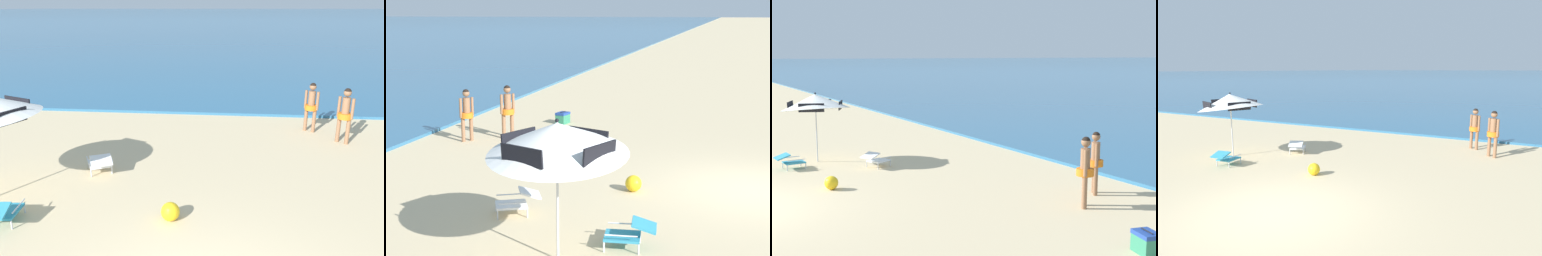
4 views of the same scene
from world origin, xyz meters
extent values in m
plane|color=#D1BA8E|center=(0.00, 0.00, 0.00)|extent=(800.00, 800.00, 0.00)
cube|color=#2D668E|center=(0.00, 409.99, 0.05)|extent=(800.00, 800.00, 0.10)
cylinder|color=silver|center=(-4.61, 3.22, 1.12)|extent=(0.04, 0.04, 2.24)
cone|color=white|center=(-4.61, 3.22, 1.99)|extent=(2.38, 2.33, 0.77)
cube|color=black|center=(-4.30, 3.96, 1.88)|extent=(0.75, 0.35, 0.28)
cube|color=black|center=(-5.35, 3.53, 1.88)|extent=(0.35, 0.75, 0.28)
cube|color=black|center=(-4.91, 2.48, 1.88)|extent=(0.75, 0.35, 0.28)
cube|color=black|center=(-3.87, 2.92, 1.88)|extent=(0.35, 0.75, 0.28)
sphere|color=black|center=(-4.61, 3.22, 2.27)|extent=(0.06, 0.06, 0.06)
cube|color=teal|center=(-3.87, 2.32, 0.20)|extent=(0.58, 0.65, 0.04)
cube|color=teal|center=(-3.83, 1.96, 0.42)|extent=(0.54, 0.46, 0.15)
cylinder|color=silver|center=(-4.14, 2.58, 0.09)|extent=(0.03, 0.03, 0.18)
cylinder|color=silver|center=(-3.65, 2.63, 0.09)|extent=(0.03, 0.03, 0.18)
cylinder|color=silver|center=(-4.08, 2.01, 0.09)|extent=(0.03, 0.03, 0.18)
cylinder|color=silver|center=(-3.59, 2.06, 0.09)|extent=(0.03, 0.03, 0.18)
cylinder|color=silver|center=(-4.14, 2.29, 0.32)|extent=(0.08, 0.54, 0.02)
cylinder|color=silver|center=(-3.59, 2.35, 0.32)|extent=(0.08, 0.54, 0.02)
cube|color=white|center=(-2.84, 4.71, 0.20)|extent=(0.73, 0.77, 0.04)
cube|color=white|center=(-2.67, 4.39, 0.42)|extent=(0.62, 0.59, 0.17)
cylinder|color=silver|center=(-3.18, 4.86, 0.09)|extent=(0.03, 0.03, 0.18)
cylinder|color=silver|center=(-2.74, 5.08, 0.09)|extent=(0.03, 0.03, 0.18)
cylinder|color=silver|center=(-2.93, 4.35, 0.09)|extent=(0.03, 0.03, 0.18)
cylinder|color=silver|center=(-2.49, 4.57, 0.09)|extent=(0.03, 0.03, 0.18)
cylinder|color=silver|center=(-3.09, 4.59, 0.32)|extent=(0.26, 0.50, 0.02)
cylinder|color=silver|center=(-2.58, 4.84, 0.32)|extent=(0.26, 0.50, 0.02)
cylinder|color=#8C6042|center=(3.58, 7.49, 0.41)|extent=(0.12, 0.12, 0.81)
cylinder|color=#8C6042|center=(3.80, 7.30, 0.41)|extent=(0.12, 0.12, 0.81)
cylinder|color=orange|center=(3.69, 7.39, 0.83)|extent=(0.41, 0.41, 0.17)
cylinder|color=#8C6042|center=(3.69, 7.39, 1.10)|extent=(0.22, 0.22, 0.58)
cylinder|color=#8C6042|center=(3.54, 7.53, 1.09)|extent=(0.09, 0.09, 0.61)
cylinder|color=#8C6042|center=(3.84, 7.26, 1.09)|extent=(0.09, 0.09, 0.61)
sphere|color=#8C6042|center=(3.69, 7.39, 1.53)|extent=(0.22, 0.22, 0.22)
sphere|color=black|center=(3.69, 7.39, 1.56)|extent=(0.20, 0.20, 0.20)
cylinder|color=#8C6042|center=(2.82, 8.50, 0.39)|extent=(0.11, 0.11, 0.79)
cylinder|color=#8C6042|center=(3.04, 8.34, 0.39)|extent=(0.11, 0.11, 0.79)
cylinder|color=orange|center=(2.93, 8.42, 0.81)|extent=(0.39, 0.39, 0.16)
cylinder|color=#8C6042|center=(2.93, 8.42, 1.06)|extent=(0.22, 0.22, 0.56)
cylinder|color=#8C6042|center=(2.77, 8.53, 1.05)|extent=(0.09, 0.09, 0.59)
cylinder|color=#8C6042|center=(3.09, 8.30, 1.05)|extent=(0.09, 0.09, 0.59)
sphere|color=#8C6042|center=(2.93, 8.42, 1.48)|extent=(0.21, 0.21, 0.21)
sphere|color=black|center=(2.93, 8.42, 1.51)|extent=(0.20, 0.20, 0.20)
sphere|color=yellow|center=(-0.75, 2.66, 0.18)|extent=(0.36, 0.36, 0.36)
camera|label=1|loc=(0.28, -3.50, 3.88)|focal=34.91mm
camera|label=2|loc=(-12.88, 0.67, 3.90)|focal=54.05mm
camera|label=3|loc=(12.68, -0.79, 3.53)|focal=48.97mm
camera|label=4|loc=(4.78, -5.61, 3.11)|focal=32.41mm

